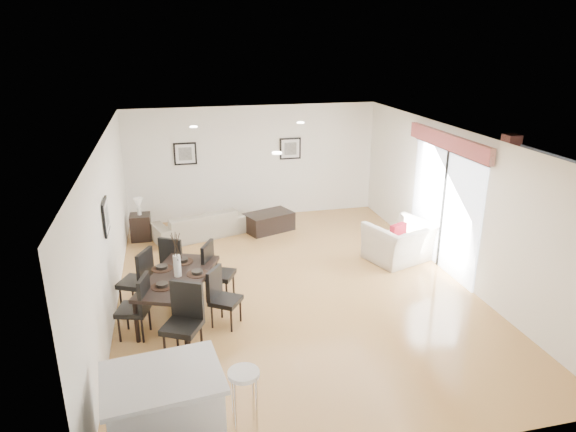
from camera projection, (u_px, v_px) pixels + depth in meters
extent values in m
plane|color=tan|center=(294.00, 288.00, 9.09)|extent=(8.00, 8.00, 0.00)
cube|color=white|center=(254.00, 162.00, 12.32)|extent=(6.00, 0.04, 2.70)
cube|color=white|center=(394.00, 349.00, 4.97)|extent=(6.00, 0.04, 2.70)
cube|color=white|center=(107.00, 231.00, 7.99)|extent=(0.04, 8.00, 2.70)
cube|color=white|center=(454.00, 203.00, 9.30)|extent=(0.04, 8.00, 2.70)
cube|color=white|center=(294.00, 136.00, 8.20)|extent=(6.00, 8.00, 0.02)
imported|color=gray|center=(199.00, 224.00, 11.35)|extent=(2.14, 1.37, 0.58)
imported|color=beige|center=(400.00, 242.00, 10.09)|extent=(1.46, 1.37, 0.77)
imported|color=#3E5B27|center=(568.00, 241.00, 10.28)|extent=(0.63, 0.56, 0.66)
imported|color=#3E5B27|center=(534.00, 223.00, 11.36)|extent=(0.40, 0.40, 0.63)
cube|color=black|center=(178.00, 277.00, 7.95)|extent=(1.42, 1.89, 0.06)
cylinder|color=black|center=(137.00, 322.00, 7.38)|extent=(0.07, 0.07, 0.65)
cylinder|color=black|center=(175.00, 274.00, 8.86)|extent=(0.07, 0.07, 0.65)
cylinder|color=black|center=(186.00, 326.00, 7.28)|extent=(0.07, 0.07, 0.65)
cylinder|color=black|center=(216.00, 277.00, 8.76)|extent=(0.07, 0.07, 0.65)
cube|color=black|center=(133.00, 310.00, 7.50)|extent=(0.54, 0.54, 0.08)
cube|color=black|center=(144.00, 293.00, 7.40)|extent=(0.18, 0.43, 0.52)
cylinder|color=black|center=(127.00, 318.00, 7.74)|extent=(0.03, 0.03, 0.40)
cylinder|color=black|center=(150.00, 318.00, 7.73)|extent=(0.03, 0.03, 0.40)
cylinder|color=black|center=(119.00, 330.00, 7.42)|extent=(0.03, 0.03, 0.40)
cylinder|color=black|center=(143.00, 330.00, 7.41)|extent=(0.03, 0.03, 0.40)
cube|color=black|center=(135.00, 282.00, 8.27)|extent=(0.62, 0.62, 0.08)
cube|color=black|center=(145.00, 267.00, 8.13)|extent=(0.26, 0.44, 0.55)
cylinder|color=black|center=(132.00, 290.00, 8.56)|extent=(0.04, 0.04, 0.42)
cylinder|color=black|center=(152.00, 292.00, 8.48)|extent=(0.04, 0.04, 0.42)
cylinder|color=black|center=(121.00, 300.00, 8.22)|extent=(0.04, 0.04, 0.42)
cylinder|color=black|center=(142.00, 303.00, 8.14)|extent=(0.04, 0.04, 0.42)
cube|color=black|center=(226.00, 301.00, 7.80)|extent=(0.57, 0.57, 0.07)
cube|color=black|center=(214.00, 283.00, 7.77)|extent=(0.27, 0.38, 0.49)
cylinder|color=black|center=(231.00, 321.00, 7.68)|extent=(0.03, 0.03, 0.38)
cylinder|color=black|center=(212.00, 317.00, 7.78)|extent=(0.03, 0.03, 0.38)
cylinder|color=black|center=(240.00, 310.00, 7.97)|extent=(0.03, 0.03, 0.38)
cylinder|color=black|center=(222.00, 307.00, 8.07)|extent=(0.03, 0.03, 0.38)
cube|color=black|center=(220.00, 275.00, 8.57)|extent=(0.60, 0.60, 0.08)
cube|color=black|center=(208.00, 258.00, 8.51)|extent=(0.25, 0.43, 0.54)
cylinder|color=black|center=(227.00, 294.00, 8.45)|extent=(0.04, 0.04, 0.41)
cylinder|color=black|center=(207.00, 292.00, 8.52)|extent=(0.04, 0.04, 0.41)
cylinder|color=black|center=(233.00, 284.00, 8.77)|extent=(0.04, 0.04, 0.41)
cylinder|color=black|center=(214.00, 282.00, 8.85)|extent=(0.04, 0.04, 0.41)
cube|color=black|center=(182.00, 327.00, 6.98)|extent=(0.64, 0.64, 0.08)
cube|color=black|center=(187.00, 300.00, 7.07)|extent=(0.45, 0.28, 0.57)
cylinder|color=black|center=(165.00, 349.00, 6.94)|extent=(0.04, 0.04, 0.43)
cylinder|color=black|center=(177.00, 334.00, 7.28)|extent=(0.04, 0.04, 0.43)
cylinder|color=black|center=(190.00, 353.00, 6.86)|extent=(0.04, 0.04, 0.43)
cylinder|color=black|center=(201.00, 338.00, 7.20)|extent=(0.04, 0.04, 0.43)
cube|color=black|center=(177.00, 263.00, 9.07)|extent=(0.59, 0.59, 0.07)
cube|color=black|center=(170.00, 253.00, 8.82)|extent=(0.40, 0.27, 0.51)
cylinder|color=black|center=(191.00, 272.00, 9.25)|extent=(0.03, 0.03, 0.39)
cylinder|color=black|center=(182.00, 280.00, 8.95)|extent=(0.03, 0.03, 0.39)
cylinder|color=black|center=(174.00, 269.00, 9.35)|extent=(0.03, 0.03, 0.39)
cylinder|color=black|center=(165.00, 277.00, 9.05)|extent=(0.03, 0.03, 0.39)
cylinder|color=white|center=(177.00, 266.00, 7.89)|extent=(0.12, 0.12, 0.35)
cylinder|color=black|center=(197.00, 274.00, 8.01)|extent=(0.34, 0.34, 0.01)
cylinder|color=black|center=(197.00, 272.00, 8.00)|extent=(0.18, 0.18, 0.05)
cylinder|color=black|center=(183.00, 262.00, 8.44)|extent=(0.34, 0.34, 0.01)
cylinder|color=black|center=(183.00, 260.00, 8.43)|extent=(0.18, 0.18, 0.05)
cylinder|color=black|center=(162.00, 268.00, 8.18)|extent=(0.34, 0.34, 0.01)
cylinder|color=black|center=(162.00, 267.00, 8.17)|extent=(0.18, 0.18, 0.05)
cylinder|color=black|center=(162.00, 286.00, 7.60)|extent=(0.34, 0.34, 0.01)
cylinder|color=black|center=(162.00, 285.00, 7.59)|extent=(0.18, 0.18, 0.05)
cylinder|color=black|center=(186.00, 290.00, 7.49)|extent=(0.34, 0.34, 0.01)
cylinder|color=black|center=(186.00, 288.00, 7.48)|extent=(0.18, 0.18, 0.05)
cube|color=black|center=(269.00, 222.00, 11.72)|extent=(1.20, 0.96, 0.42)
cube|color=black|center=(141.00, 227.00, 11.17)|extent=(0.44, 0.44, 0.57)
cylinder|color=white|center=(139.00, 211.00, 11.05)|extent=(0.09, 0.09, 0.16)
cone|color=beige|center=(138.00, 203.00, 10.99)|extent=(0.20, 0.20, 0.21)
cube|color=maroon|center=(398.00, 233.00, 9.89)|extent=(0.38, 0.27, 0.37)
cube|color=silver|center=(165.00, 412.00, 5.51)|extent=(1.24, 0.99, 0.81)
cube|color=silver|center=(162.00, 378.00, 5.36)|extent=(1.34, 1.09, 0.06)
cylinder|color=white|center=(244.00, 374.00, 5.58)|extent=(0.35, 0.35, 0.05)
cylinder|color=silver|center=(253.00, 393.00, 5.84)|extent=(0.02, 0.02, 0.74)
cylinder|color=silver|center=(233.00, 397.00, 5.79)|extent=(0.02, 0.02, 0.74)
cylinder|color=silver|center=(236.00, 410.00, 5.57)|extent=(0.02, 0.02, 0.74)
cylinder|color=silver|center=(257.00, 407.00, 5.62)|extent=(0.02, 0.02, 0.74)
cube|color=black|center=(185.00, 154.00, 11.84)|extent=(0.52, 0.03, 0.52)
cube|color=white|center=(185.00, 154.00, 11.84)|extent=(0.44, 0.04, 0.44)
cube|color=#595954|center=(185.00, 154.00, 11.84)|extent=(0.30, 0.04, 0.30)
cube|color=black|center=(290.00, 149.00, 12.39)|extent=(0.52, 0.03, 0.52)
cube|color=white|center=(290.00, 149.00, 12.39)|extent=(0.44, 0.04, 0.44)
cube|color=#595954|center=(290.00, 149.00, 12.39)|extent=(0.30, 0.04, 0.30)
cube|color=black|center=(106.00, 217.00, 7.71)|extent=(0.03, 0.52, 0.52)
cube|color=white|center=(106.00, 217.00, 7.71)|extent=(0.04, 0.44, 0.44)
cube|color=#595954|center=(106.00, 217.00, 7.71)|extent=(0.04, 0.30, 0.30)
cube|color=white|center=(443.00, 210.00, 9.65)|extent=(0.02, 2.40, 2.25)
cube|color=black|center=(442.00, 210.00, 9.64)|extent=(0.03, 0.05, 2.25)
cube|color=black|center=(449.00, 150.00, 9.26)|extent=(0.03, 2.50, 0.05)
cube|color=maroon|center=(448.00, 141.00, 9.20)|extent=(0.10, 2.70, 0.28)
plane|color=gray|center=(528.00, 255.00, 10.46)|extent=(6.00, 6.00, 0.00)
cube|color=brown|center=(506.00, 175.00, 12.56)|extent=(0.35, 0.35, 2.00)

